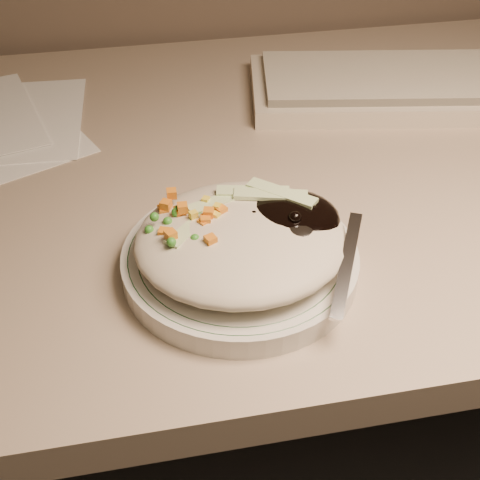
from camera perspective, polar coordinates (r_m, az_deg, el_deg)
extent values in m
cube|color=gray|center=(0.79, 1.00, 5.73)|extent=(1.40, 0.70, 0.04)
cylinder|color=silver|center=(0.62, 0.00, -1.86)|extent=(0.22, 0.22, 0.02)
torus|color=#144723|center=(0.61, 0.00, -1.16)|extent=(0.21, 0.21, 0.00)
torus|color=#144723|center=(0.61, 0.00, -1.16)|extent=(0.19, 0.19, 0.00)
ellipsoid|color=#B6AB93|center=(0.60, 0.09, 0.01)|extent=(0.19, 0.18, 0.04)
ellipsoid|color=black|center=(0.61, 3.96, 1.74)|extent=(0.10, 0.09, 0.03)
ellipsoid|color=orange|center=(0.61, -4.46, 0.82)|extent=(0.08, 0.08, 0.02)
sphere|color=black|center=(0.60, 1.19, 2.02)|extent=(0.01, 0.01, 0.01)
sphere|color=black|center=(0.61, 3.73, 2.67)|extent=(0.01, 0.01, 0.01)
sphere|color=black|center=(0.61, 5.99, 2.80)|extent=(0.01, 0.01, 0.01)
sphere|color=black|center=(0.62, 5.02, 3.01)|extent=(0.01, 0.01, 0.01)
sphere|color=black|center=(0.59, 4.72, 1.91)|extent=(0.01, 0.01, 0.01)
sphere|color=black|center=(0.61, 3.66, 2.25)|extent=(0.01, 0.01, 0.01)
sphere|color=black|center=(0.62, 4.43, 2.95)|extent=(0.01, 0.01, 0.01)
cube|color=orange|center=(0.60, -4.93, 2.75)|extent=(0.01, 0.01, 0.01)
cube|color=orange|center=(0.59, -3.12, 0.84)|extent=(0.01, 0.01, 0.01)
cube|color=orange|center=(0.61, -6.34, 3.01)|extent=(0.01, 0.01, 0.01)
cube|color=orange|center=(0.59, -2.70, 2.32)|extent=(0.01, 0.01, 0.01)
cube|color=orange|center=(0.59, -2.95, 1.68)|extent=(0.01, 0.01, 0.01)
cube|color=orange|center=(0.62, -6.52, 2.62)|extent=(0.01, 0.01, 0.01)
cube|color=orange|center=(0.60, -5.16, 2.48)|extent=(0.01, 0.01, 0.01)
cube|color=orange|center=(0.59, -3.11, 1.40)|extent=(0.01, 0.01, 0.01)
cube|color=orange|center=(0.60, -1.63, 2.50)|extent=(0.01, 0.01, 0.01)
cube|color=orange|center=(0.62, -5.86, 3.97)|extent=(0.01, 0.01, 0.01)
cube|color=orange|center=(0.57, -5.94, 0.44)|extent=(0.01, 0.01, 0.01)
cube|color=orange|center=(0.57, -2.53, -0.02)|extent=(0.01, 0.01, 0.01)
cube|color=orange|center=(0.59, -6.50, 0.58)|extent=(0.01, 0.01, 0.01)
cube|color=orange|center=(0.62, -6.41, 2.39)|extent=(0.01, 0.01, 0.01)
sphere|color=#388C28|center=(0.60, -3.11, 1.84)|extent=(0.01, 0.01, 0.01)
sphere|color=#388C28|center=(0.57, -5.87, -0.18)|extent=(0.01, 0.01, 0.01)
sphere|color=#388C28|center=(0.60, -6.20, 1.59)|extent=(0.01, 0.01, 0.01)
sphere|color=#388C28|center=(0.59, -7.33, 1.96)|extent=(0.01, 0.01, 0.01)
sphere|color=#388C28|center=(0.60, -3.46, 2.07)|extent=(0.01, 0.01, 0.01)
sphere|color=#388C28|center=(0.58, -2.36, 0.00)|extent=(0.01, 0.01, 0.01)
sphere|color=#388C28|center=(0.60, -4.48, 1.18)|extent=(0.01, 0.01, 0.01)
sphere|color=#388C28|center=(0.58, -4.90, -0.08)|extent=(0.01, 0.01, 0.01)
sphere|color=#388C28|center=(0.60, -7.76, 0.86)|extent=(0.01, 0.01, 0.01)
sphere|color=#388C28|center=(0.60, -5.29, 2.59)|extent=(0.01, 0.01, 0.01)
sphere|color=#388C28|center=(0.60, -5.48, 2.38)|extent=(0.01, 0.01, 0.01)
sphere|color=#388C28|center=(0.58, -5.98, 0.58)|extent=(0.01, 0.01, 0.01)
sphere|color=#388C28|center=(0.57, -3.86, 0.12)|extent=(0.01, 0.01, 0.01)
sphere|color=#388C28|center=(0.62, -1.53, 3.13)|extent=(0.01, 0.01, 0.01)
cube|color=yellow|center=(0.60, -3.58, 2.06)|extent=(0.01, 0.01, 0.01)
cube|color=yellow|center=(0.59, -2.08, 2.04)|extent=(0.01, 0.01, 0.01)
cube|color=yellow|center=(0.61, -4.63, 2.10)|extent=(0.01, 0.01, 0.01)
cube|color=yellow|center=(0.59, -4.00, 2.14)|extent=(0.01, 0.01, 0.01)
cube|color=yellow|center=(0.59, -4.44, 1.06)|extent=(0.01, 0.01, 0.01)
cube|color=yellow|center=(0.60, -1.96, 2.78)|extent=(0.01, 0.01, 0.01)
cube|color=yellow|center=(0.61, -2.94, 3.37)|extent=(0.01, 0.01, 0.01)
cube|color=yellow|center=(0.59, -3.53, 1.10)|extent=(0.01, 0.01, 0.01)
cube|color=#B2D18C|center=(0.62, -1.53, 3.43)|extent=(0.07, 0.04, 0.00)
cube|color=#B2D18C|center=(0.62, 1.11, 4.15)|extent=(0.07, 0.03, 0.00)
cube|color=#B2D18C|center=(0.59, -3.91, 1.26)|extent=(0.06, 0.06, 0.00)
cube|color=#B2D18C|center=(0.62, 3.58, 4.02)|extent=(0.06, 0.06, 0.00)
cube|color=#B2D18C|center=(0.59, 0.66, 0.58)|extent=(0.07, 0.03, 0.00)
cube|color=#B2D18C|center=(0.62, 2.64, 3.88)|extent=(0.07, 0.03, 0.00)
ellipsoid|color=silver|center=(0.59, 4.79, 1.11)|extent=(0.05, 0.06, 0.01)
cube|color=silver|center=(0.58, 9.09, -2.04)|extent=(0.06, 0.11, 0.03)
cube|color=beige|center=(0.95, 16.12, 12.34)|extent=(0.50, 0.25, 0.02)
cube|color=beige|center=(0.94, 16.31, 13.26)|extent=(0.47, 0.22, 0.01)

